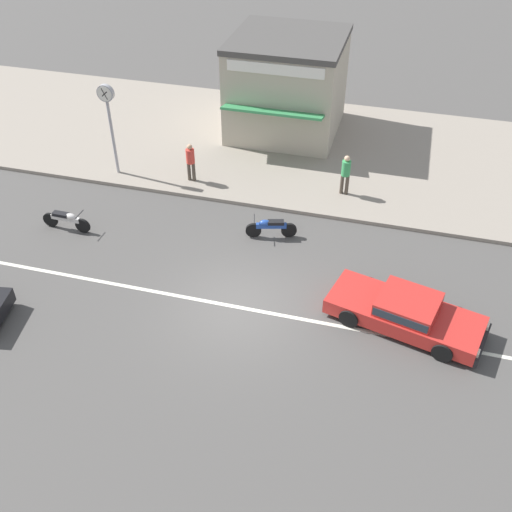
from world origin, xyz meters
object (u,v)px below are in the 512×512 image
at_px(motorcycle_1, 271,227).
at_px(pedestrian_near_clock, 190,160).
at_px(sedan_red_1, 406,312).
at_px(pedestrian_by_shop, 346,172).
at_px(street_clock, 108,108).
at_px(shopfront_corner_warung, 287,85).
at_px(motorcycle_2, 66,220).

bearing_deg(motorcycle_1, pedestrian_near_clock, 145.60).
bearing_deg(motorcycle_1, sedan_red_1, -33.60).
height_order(motorcycle_1, pedestrian_by_shop, pedestrian_by_shop).
height_order(sedan_red_1, pedestrian_near_clock, pedestrian_near_clock).
bearing_deg(street_clock, pedestrian_by_shop, 5.00).
distance_m(sedan_red_1, shopfront_corner_warung, 13.17).
bearing_deg(street_clock, motorcycle_2, -91.82).
bearing_deg(pedestrian_by_shop, motorcycle_1, -122.60).
bearing_deg(motorcycle_1, pedestrian_by_shop, 57.40).
bearing_deg(sedan_red_1, pedestrian_by_shop, 113.14).
bearing_deg(shopfront_corner_warung, pedestrian_near_clock, -115.90).
relative_size(motorcycle_1, street_clock, 0.47).
height_order(sedan_red_1, street_clock, street_clock).
relative_size(sedan_red_1, pedestrian_near_clock, 3.06).
height_order(motorcycle_1, pedestrian_near_clock, pedestrian_near_clock).
distance_m(motorcycle_1, pedestrian_by_shop, 4.00).
distance_m(pedestrian_near_clock, shopfront_corner_warung, 6.18).
relative_size(motorcycle_1, motorcycle_2, 0.95).
bearing_deg(motorcycle_1, motorcycle_2, -168.41).
distance_m(pedestrian_near_clock, pedestrian_by_shop, 6.12).
distance_m(motorcycle_2, shopfront_corner_warung, 11.48).
distance_m(motorcycle_1, pedestrian_near_clock, 4.85).
relative_size(motorcycle_1, shopfront_corner_warung, 0.32).
height_order(motorcycle_1, street_clock, street_clock).
bearing_deg(motorcycle_2, shopfront_corner_warung, 58.46).
height_order(pedestrian_near_clock, pedestrian_by_shop, pedestrian_by_shop).
height_order(motorcycle_1, motorcycle_2, same).
distance_m(sedan_red_1, pedestrian_by_shop, 7.20).
relative_size(sedan_red_1, motorcycle_1, 2.74).
relative_size(street_clock, shopfront_corner_warung, 0.67).
height_order(street_clock, shopfront_corner_warung, shopfront_corner_warung).
distance_m(motorcycle_2, street_clock, 4.73).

